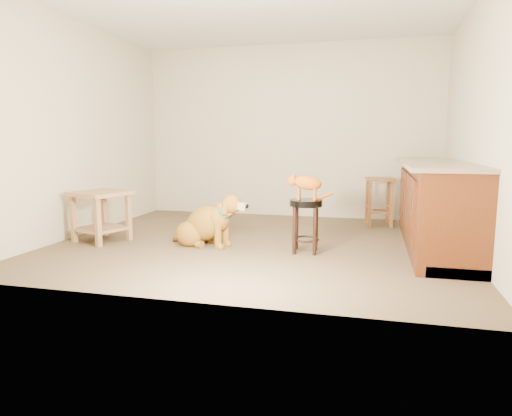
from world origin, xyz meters
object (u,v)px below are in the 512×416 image
(side_table, at_px, (101,209))
(tabby_kitten, at_px, (305,183))
(padded_stool, at_px, (306,215))
(golden_retriever, at_px, (207,225))
(wood_stool, at_px, (379,201))

(side_table, xyz_separation_m, tabby_kitten, (2.37, 0.05, 0.34))
(padded_stool, distance_m, tabby_kitten, 0.33)
(golden_retriever, height_order, tabby_kitten, tabby_kitten)
(wood_stool, bearing_deg, golden_retriever, -137.83)
(padded_stool, distance_m, golden_retriever, 1.13)
(tabby_kitten, bearing_deg, padded_stool, -5.72)
(padded_stool, bearing_deg, golden_retriever, 177.65)
(wood_stool, relative_size, side_table, 0.93)
(padded_stool, height_order, tabby_kitten, tabby_kitten)
(side_table, height_order, golden_retriever, golden_retriever)
(wood_stool, height_order, side_table, wood_stool)
(tabby_kitten, bearing_deg, golden_retriever, 174.10)
(side_table, xyz_separation_m, golden_retriever, (1.27, 0.10, -0.15))
(golden_retriever, bearing_deg, wood_stool, 55.74)
(padded_stool, relative_size, golden_retriever, 0.57)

